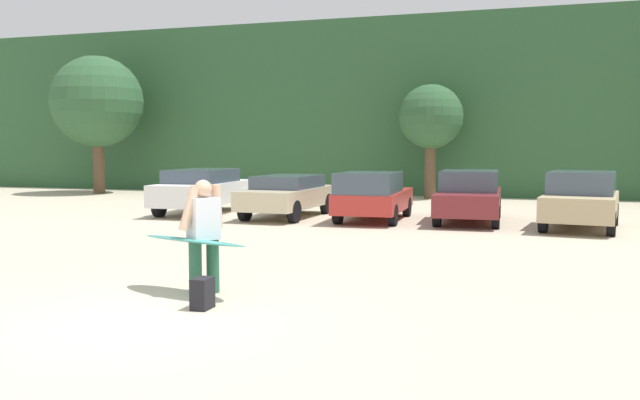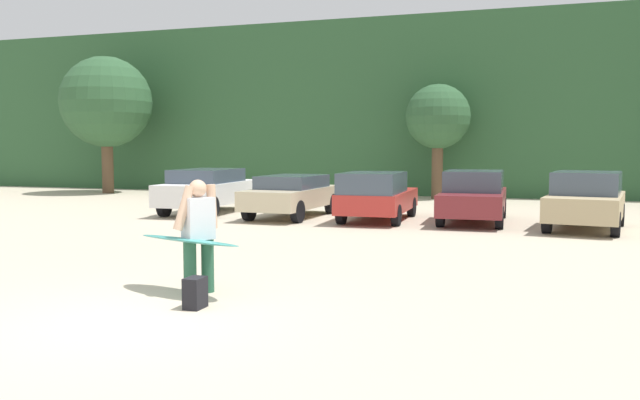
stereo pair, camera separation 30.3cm
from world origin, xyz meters
name	(u,v)px [view 1 (the left image)]	position (x,y,z in m)	size (l,w,h in m)	color
ground_plane	(143,321)	(0.00, 0.00, 0.00)	(120.00, 120.00, 0.00)	beige
hillside_ridge	(437,112)	(0.00, 29.21, 4.17)	(108.00, 12.00, 8.34)	#2D5633
tree_far_left	(97,102)	(-15.25, 20.26, 4.44)	(4.42, 4.42, 6.68)	brown
tree_far_right	(431,118)	(0.69, 21.87, 3.55)	(2.83, 2.83, 5.02)	brown
parked_car_white	(203,189)	(-5.89, 13.08, 0.84)	(2.12, 4.77, 1.53)	white
parked_car_champagne	(288,194)	(-2.65, 12.79, 0.76)	(2.00, 4.55, 1.37)	beige
parked_car_red	(373,195)	(0.25, 12.50, 0.81)	(1.97, 4.25, 1.53)	#B72D28
parked_car_maroon	(469,196)	(3.13, 13.18, 0.81)	(1.98, 4.64, 1.58)	maroon
parked_car_tan	(581,199)	(6.28, 12.41, 0.85)	(2.39, 4.18, 1.61)	tan
person_adult	(204,230)	(0.02, 1.74, 1.02)	(0.56, 0.71, 1.80)	#26593F
surfboard_teal	(194,241)	(-0.13, 1.68, 0.84)	(2.19, 1.20, 0.17)	teal
backpack_dropped	(202,293)	(0.45, 0.84, 0.22)	(0.24, 0.34, 0.45)	black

